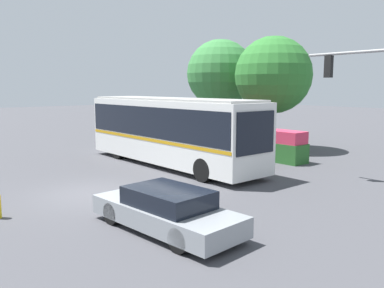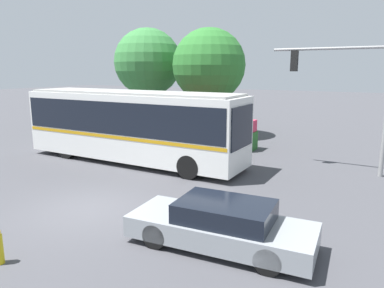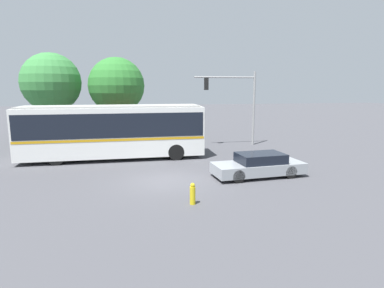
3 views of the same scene
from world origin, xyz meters
name	(u,v)px [view 3 (image 3 of 3)]	position (x,y,z in m)	size (l,w,h in m)	color
ground_plane	(165,180)	(0.00, 0.00, 0.00)	(140.00, 140.00, 0.00)	#444449
city_bus	(113,129)	(-2.63, 5.48, 1.92)	(11.31, 2.64, 3.38)	silver
sedan_foreground	(259,165)	(4.76, -0.22, 0.57)	(4.77, 2.12, 1.20)	gray
traffic_light_pole	(239,97)	(6.71, 8.59, 3.75)	(4.86, 0.24, 5.70)	gray
flowering_hedge	(130,134)	(-1.58, 10.61, 0.81)	(6.57, 1.20, 1.65)	#286028
street_tree_left	(51,83)	(-7.94, 14.13, 4.90)	(4.91, 4.91, 7.37)	brown
street_tree_centre	(116,86)	(-2.57, 13.46, 4.65)	(4.75, 4.75, 7.04)	brown
fire_hydrant	(193,194)	(0.66, -3.49, 0.41)	(0.22, 0.22, 0.86)	gold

